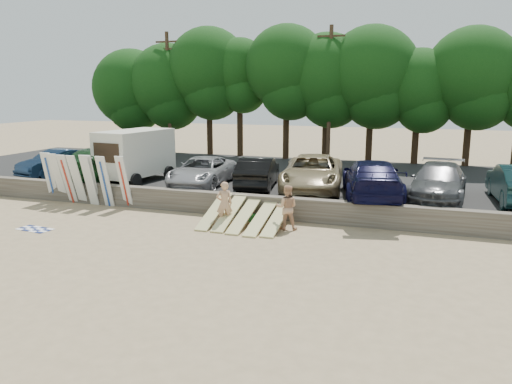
{
  "coord_description": "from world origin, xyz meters",
  "views": [
    {
      "loc": [
        8.33,
        -17.42,
        5.56
      ],
      "look_at": [
        1.31,
        3.0,
        1.14
      ],
      "focal_mm": 35.0,
      "sensor_mm": 36.0,
      "label": 1
    }
  ],
  "objects_px": {
    "car_4": "(312,173)",
    "cooler": "(254,218)",
    "box_trailer": "(135,153)",
    "car_0": "(56,163)",
    "car_1": "(101,163)",
    "car_6": "(438,182)",
    "beachgoer_b": "(287,207)",
    "car_2": "(202,171)",
    "car_5": "(372,179)",
    "beachgoer_a": "(224,204)",
    "car_3": "(258,172)"
  },
  "relations": [
    {
      "from": "car_4",
      "to": "car_0",
      "type": "bearing_deg",
      "value": 174.25
    },
    {
      "from": "car_6",
      "to": "cooler",
      "type": "height_order",
      "value": "car_6"
    },
    {
      "from": "car_0",
      "to": "car_6",
      "type": "height_order",
      "value": "car_6"
    },
    {
      "from": "car_1",
      "to": "beachgoer_b",
      "type": "relative_size",
      "value": 3.34
    },
    {
      "from": "car_4",
      "to": "beachgoer_b",
      "type": "relative_size",
      "value": 3.36
    },
    {
      "from": "car_5",
      "to": "car_6",
      "type": "bearing_deg",
      "value": 178.89
    },
    {
      "from": "car_0",
      "to": "car_3",
      "type": "xyz_separation_m",
      "value": [
        12.27,
        0.28,
        0.04
      ]
    },
    {
      "from": "car_2",
      "to": "car_3",
      "type": "relative_size",
      "value": 1.1
    },
    {
      "from": "car_5",
      "to": "cooler",
      "type": "height_order",
      "value": "car_5"
    },
    {
      "from": "car_5",
      "to": "box_trailer",
      "type": "bearing_deg",
      "value": -12.74
    },
    {
      "from": "car_3",
      "to": "car_6",
      "type": "bearing_deg",
      "value": 169.08
    },
    {
      "from": "box_trailer",
      "to": "car_0",
      "type": "xyz_separation_m",
      "value": [
        -5.41,
        0.14,
        -0.81
      ]
    },
    {
      "from": "car_0",
      "to": "car_2",
      "type": "relative_size",
      "value": 0.86
    },
    {
      "from": "beachgoer_a",
      "to": "cooler",
      "type": "height_order",
      "value": "beachgoer_a"
    },
    {
      "from": "cooler",
      "to": "car_6",
      "type": "bearing_deg",
      "value": 27.46
    },
    {
      "from": "car_4",
      "to": "cooler",
      "type": "height_order",
      "value": "car_4"
    },
    {
      "from": "car_2",
      "to": "cooler",
      "type": "relative_size",
      "value": 13.74
    },
    {
      "from": "box_trailer",
      "to": "car_0",
      "type": "bearing_deg",
      "value": -173.85
    },
    {
      "from": "car_0",
      "to": "car_1",
      "type": "distance_m",
      "value": 3.21
    },
    {
      "from": "box_trailer",
      "to": "cooler",
      "type": "distance_m",
      "value": 9.0
    },
    {
      "from": "car_3",
      "to": "beachgoer_b",
      "type": "bearing_deg",
      "value": 111.27
    },
    {
      "from": "car_1",
      "to": "cooler",
      "type": "bearing_deg",
      "value": 150.19
    },
    {
      "from": "beachgoer_b",
      "to": "cooler",
      "type": "height_order",
      "value": "beachgoer_b"
    },
    {
      "from": "car_6",
      "to": "beachgoer_a",
      "type": "distance_m",
      "value": 9.67
    },
    {
      "from": "box_trailer",
      "to": "beachgoer_a",
      "type": "bearing_deg",
      "value": -24.94
    },
    {
      "from": "car_1",
      "to": "car_3",
      "type": "height_order",
      "value": "car_1"
    },
    {
      "from": "beachgoer_b",
      "to": "cooler",
      "type": "distance_m",
      "value": 1.94
    },
    {
      "from": "beachgoer_b",
      "to": "cooler",
      "type": "bearing_deg",
      "value": -34.36
    },
    {
      "from": "car_2",
      "to": "car_5",
      "type": "bearing_deg",
      "value": -5.87
    },
    {
      "from": "car_3",
      "to": "car_4",
      "type": "bearing_deg",
      "value": 178.22
    },
    {
      "from": "car_1",
      "to": "car_6",
      "type": "bearing_deg",
      "value": 169.97
    },
    {
      "from": "car_0",
      "to": "cooler",
      "type": "relative_size",
      "value": 11.76
    },
    {
      "from": "car_2",
      "to": "car_4",
      "type": "bearing_deg",
      "value": 3.75
    },
    {
      "from": "box_trailer",
      "to": "car_1",
      "type": "bearing_deg",
      "value": -171.67
    },
    {
      "from": "beachgoer_b",
      "to": "car_0",
      "type": "bearing_deg",
      "value": -27.15
    },
    {
      "from": "car_2",
      "to": "car_5",
      "type": "xyz_separation_m",
      "value": [
        8.66,
        -0.34,
        0.16
      ]
    },
    {
      "from": "car_5",
      "to": "beachgoer_b",
      "type": "xyz_separation_m",
      "value": [
        -2.91,
        -3.96,
        -0.67
      ]
    },
    {
      "from": "beachgoer_a",
      "to": "beachgoer_b",
      "type": "bearing_deg",
      "value": 155.74
    },
    {
      "from": "box_trailer",
      "to": "beachgoer_a",
      "type": "distance_m",
      "value": 8.46
    },
    {
      "from": "box_trailer",
      "to": "car_0",
      "type": "height_order",
      "value": "box_trailer"
    },
    {
      "from": "beachgoer_a",
      "to": "beachgoer_b",
      "type": "xyz_separation_m",
      "value": [
        2.61,
        0.27,
        -0.02
      ]
    },
    {
      "from": "car_2",
      "to": "car_0",
      "type": "bearing_deg",
      "value": 175.92
    },
    {
      "from": "beachgoer_a",
      "to": "beachgoer_b",
      "type": "relative_size",
      "value": 1.02
    },
    {
      "from": "car_5",
      "to": "cooler",
      "type": "distance_m",
      "value": 5.78
    },
    {
      "from": "car_6",
      "to": "beachgoer_b",
      "type": "distance_m",
      "value": 7.35
    },
    {
      "from": "car_2",
      "to": "car_3",
      "type": "height_order",
      "value": "car_3"
    },
    {
      "from": "beachgoer_a",
      "to": "cooler",
      "type": "bearing_deg",
      "value": -164.9
    },
    {
      "from": "car_1",
      "to": "car_6",
      "type": "relative_size",
      "value": 1.08
    },
    {
      "from": "car_3",
      "to": "cooler",
      "type": "xyz_separation_m",
      "value": [
        1.17,
        -3.94,
        -1.32
      ]
    },
    {
      "from": "car_6",
      "to": "car_0",
      "type": "bearing_deg",
      "value": -174.76
    }
  ]
}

